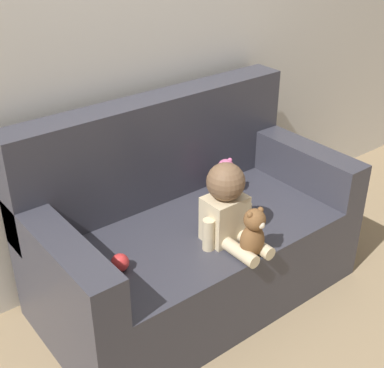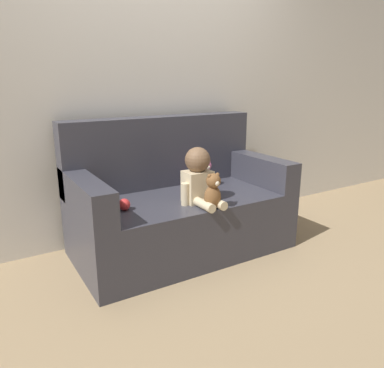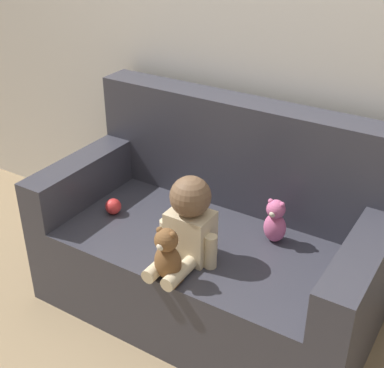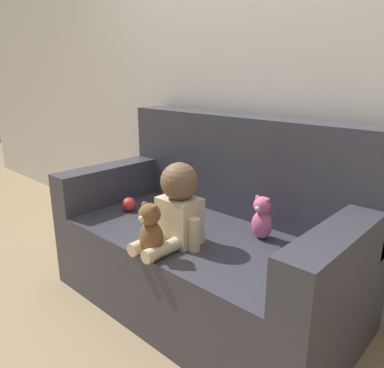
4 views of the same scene
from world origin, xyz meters
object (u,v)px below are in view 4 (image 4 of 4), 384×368
object	(u,v)px
teddy_bear_brown	(151,231)
plush_toy_side	(262,218)
couch	(210,242)
person_baby	(177,208)
toy_ball	(129,204)

from	to	relation	value
teddy_bear_brown	plush_toy_side	world-z (taller)	teddy_bear_brown
couch	person_baby	world-z (taller)	couch
plush_toy_side	teddy_bear_brown	bearing A→B (deg)	-118.26
person_baby	plush_toy_side	size ratio (longest dim) A/B	1.80
couch	teddy_bear_brown	distance (m)	0.50
couch	plush_toy_side	xyz separation A→B (m)	(0.29, 0.05, 0.21)
couch	person_baby	size ratio (longest dim) A/B	4.08
person_baby	teddy_bear_brown	distance (m)	0.18
toy_ball	plush_toy_side	bearing A→B (deg)	14.80
person_baby	toy_ball	world-z (taller)	person_baby
couch	toy_ball	world-z (taller)	couch
plush_toy_side	couch	bearing A→B (deg)	-170.88
person_baby	plush_toy_side	xyz separation A→B (m)	(0.27, 0.32, -0.07)
person_baby	plush_toy_side	bearing A→B (deg)	50.06
couch	teddy_bear_brown	world-z (taller)	couch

